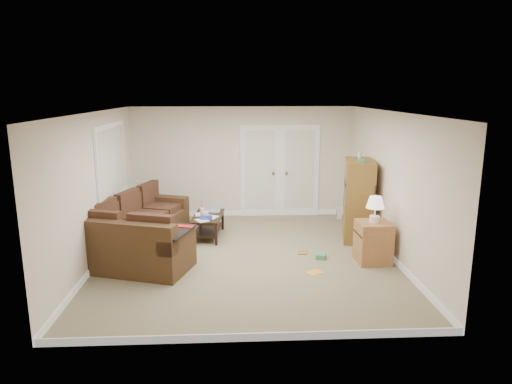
{
  "coord_description": "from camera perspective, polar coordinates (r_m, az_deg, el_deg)",
  "views": [
    {
      "loc": [
        -0.21,
        -7.52,
        2.83
      ],
      "look_at": [
        0.18,
        0.28,
        1.1
      ],
      "focal_mm": 32.0,
      "sensor_mm": 36.0,
      "label": 1
    }
  ],
  "objects": [
    {
      "name": "floor_greenbox",
      "position": [
        8.05,
        8.1,
        -7.9
      ],
      "size": [
        0.21,
        0.24,
        0.08
      ],
      "primitive_type": "cube",
      "rotation": [
        0.0,
        0.0,
        -0.29
      ],
      "color": "#43945C",
      "rests_on": "floor"
    },
    {
      "name": "side_cabinet",
      "position": [
        7.95,
        14.46,
        -5.66
      ],
      "size": [
        0.55,
        0.55,
        1.14
      ],
      "rotation": [
        0.0,
        0.0,
        0.02
      ],
      "color": "#AA6F3E",
      "rests_on": "floor"
    },
    {
      "name": "floor_magazine",
      "position": [
        7.45,
        7.33,
        -9.92
      ],
      "size": [
        0.32,
        0.3,
        0.01
      ],
      "primitive_type": "cube",
      "rotation": [
        0.0,
        0.0,
        0.52
      ],
      "color": "gold",
      "rests_on": "floor"
    },
    {
      "name": "tv_armoire",
      "position": [
        9.02,
        12.68,
        -0.93
      ],
      "size": [
        0.72,
        1.06,
        1.67
      ],
      "rotation": [
        0.0,
        0.0,
        -0.21
      ],
      "color": "brown",
      "rests_on": "floor"
    },
    {
      "name": "ceiling",
      "position": [
        7.53,
        -1.3,
        9.97
      ],
      "size": [
        5.0,
        5.5,
        0.02
      ],
      "primitive_type": "cube",
      "color": "silver",
      "rests_on": "wall_back"
    },
    {
      "name": "floor",
      "position": [
        8.04,
        -1.21,
        -8.13
      ],
      "size": [
        5.5,
        5.5,
        0.0
      ],
      "primitive_type": "plane",
      "color": "gray",
      "rests_on": "ground"
    },
    {
      "name": "window_left",
      "position": [
        8.91,
        -17.54,
        3.64
      ],
      "size": [
        0.05,
        1.92,
        1.42
      ],
      "color": "silver",
      "rests_on": "wall_left"
    },
    {
      "name": "wall_left",
      "position": [
        8.02,
        -19.41,
        0.4
      ],
      "size": [
        0.02,
        5.5,
        2.5
      ],
      "primitive_type": "cube",
      "color": "silver",
      "rests_on": "floor"
    },
    {
      "name": "sectional_sofa",
      "position": [
        8.39,
        -14.7,
        -5.14
      ],
      "size": [
        2.11,
        3.32,
        0.89
      ],
      "rotation": [
        0.0,
        0.0,
        -0.31
      ],
      "color": "#48311B",
      "rests_on": "floor"
    },
    {
      "name": "baseboards",
      "position": [
        8.02,
        -1.21,
        -7.8
      ],
      "size": [
        5.0,
        5.5,
        0.1
      ],
      "primitive_type": null,
      "color": "silver",
      "rests_on": "floor"
    },
    {
      "name": "wall_back",
      "position": [
        10.39,
        -1.7,
        3.74
      ],
      "size": [
        5.0,
        0.02,
        2.5
      ],
      "primitive_type": "cube",
      "color": "silver",
      "rests_on": "floor"
    },
    {
      "name": "wall_right",
      "position": [
        8.15,
        16.6,
        0.78
      ],
      "size": [
        0.02,
        5.5,
        2.5
      ],
      "primitive_type": "cube",
      "color": "silver",
      "rests_on": "floor"
    },
    {
      "name": "space_heater",
      "position": [
        10.49,
        10.36,
        -2.62
      ],
      "size": [
        0.11,
        0.09,
        0.26
      ],
      "primitive_type": "cube",
      "rotation": [
        0.0,
        0.0,
        0.0
      ],
      "color": "silver",
      "rests_on": "floor"
    },
    {
      "name": "coffee_table",
      "position": [
        9.11,
        -6.0,
        -4.09
      ],
      "size": [
        0.65,
        1.13,
        0.74
      ],
      "rotation": [
        0.0,
        0.0,
        -0.1
      ],
      "color": "black",
      "rests_on": "floor"
    },
    {
      "name": "wall_front",
      "position": [
        5.03,
        -0.32,
        -5.84
      ],
      "size": [
        5.0,
        0.02,
        2.5
      ],
      "primitive_type": "cube",
      "color": "silver",
      "rests_on": "floor"
    },
    {
      "name": "french_doors",
      "position": [
        10.45,
        2.99,
        2.58
      ],
      "size": [
        1.8,
        0.05,
        2.13
      ],
      "color": "silver",
      "rests_on": "floor"
    },
    {
      "name": "floor_book",
      "position": [
        8.29,
        5.29,
        -7.46
      ],
      "size": [
        0.21,
        0.25,
        0.02
      ],
      "primitive_type": "imported",
      "rotation": [
        0.0,
        0.0,
        -0.21
      ],
      "color": "#8D5E38",
      "rests_on": "floor"
    }
  ]
}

